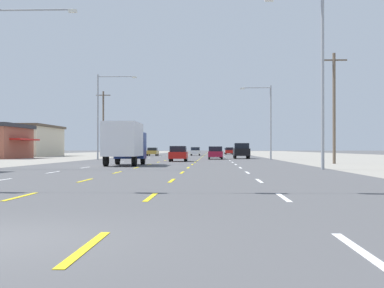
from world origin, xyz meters
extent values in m
plane|color=#4C4C4F|center=(0.00, 66.00, 0.00)|extent=(572.00, 572.00, 0.00)
cube|color=gray|center=(-24.75, 66.00, 0.00)|extent=(28.00, 440.00, 0.01)
cube|color=gray|center=(24.75, 66.00, 0.00)|extent=(28.00, 440.00, 0.01)
cube|color=white|center=(-5.25, 14.50, 0.01)|extent=(0.14, 2.60, 0.01)
cube|color=white|center=(-5.25, 22.00, 0.01)|extent=(0.14, 2.60, 0.01)
cube|color=white|center=(-5.25, 29.50, 0.01)|extent=(0.14, 2.60, 0.01)
cube|color=white|center=(-5.25, 37.00, 0.01)|extent=(0.14, 2.60, 0.01)
cube|color=white|center=(-5.25, 44.50, 0.01)|extent=(0.14, 2.60, 0.01)
cube|color=white|center=(-5.25, 52.00, 0.01)|extent=(0.14, 2.60, 0.01)
cube|color=white|center=(-5.25, 59.50, 0.01)|extent=(0.14, 2.60, 0.01)
cube|color=white|center=(-5.25, 67.00, 0.01)|extent=(0.14, 2.60, 0.01)
cube|color=white|center=(-5.25, 74.50, 0.01)|extent=(0.14, 2.60, 0.01)
cube|color=white|center=(-5.25, 82.00, 0.01)|extent=(0.14, 2.60, 0.01)
cube|color=white|center=(-5.25, 89.50, 0.01)|extent=(0.14, 2.60, 0.01)
cube|color=white|center=(-5.25, 97.00, 0.01)|extent=(0.14, 2.60, 0.01)
cube|color=white|center=(-5.25, 104.50, 0.01)|extent=(0.14, 2.60, 0.01)
cube|color=white|center=(-5.25, 112.00, 0.01)|extent=(0.14, 2.60, 0.01)
cube|color=white|center=(-5.25, 119.50, 0.01)|extent=(0.14, 2.60, 0.01)
cube|color=white|center=(-5.25, 127.00, 0.01)|extent=(0.14, 2.60, 0.01)
cube|color=white|center=(-5.25, 134.50, 0.01)|extent=(0.14, 2.60, 0.01)
cube|color=white|center=(-5.25, 142.00, 0.01)|extent=(0.14, 2.60, 0.01)
cube|color=white|center=(-5.25, 149.50, 0.01)|extent=(0.14, 2.60, 0.01)
cube|color=white|center=(-5.25, 157.00, 0.01)|extent=(0.14, 2.60, 0.01)
cube|color=white|center=(-5.25, 164.50, 0.01)|extent=(0.14, 2.60, 0.01)
cube|color=white|center=(-5.25, 172.00, 0.01)|extent=(0.14, 2.60, 0.01)
cube|color=white|center=(-5.25, 179.50, 0.01)|extent=(0.14, 2.60, 0.01)
cube|color=white|center=(-5.25, 187.00, 0.01)|extent=(0.14, 2.60, 0.01)
cube|color=white|center=(-5.25, 194.50, 0.01)|extent=(0.14, 2.60, 0.01)
cube|color=white|center=(-5.25, 202.00, 0.01)|extent=(0.14, 2.60, 0.01)
cube|color=white|center=(-5.25, 209.50, 0.01)|extent=(0.14, 2.60, 0.01)
cube|color=white|center=(-5.25, 217.00, 0.01)|extent=(0.14, 2.60, 0.01)
cube|color=yellow|center=(-1.75, 7.00, 0.01)|extent=(0.14, 2.60, 0.01)
cube|color=yellow|center=(-1.75, 14.50, 0.01)|extent=(0.14, 2.60, 0.01)
cube|color=yellow|center=(-1.75, 22.00, 0.01)|extent=(0.14, 2.60, 0.01)
cube|color=yellow|center=(-1.75, 29.50, 0.01)|extent=(0.14, 2.60, 0.01)
cube|color=yellow|center=(-1.75, 37.00, 0.01)|extent=(0.14, 2.60, 0.01)
cube|color=yellow|center=(-1.75, 44.50, 0.01)|extent=(0.14, 2.60, 0.01)
cube|color=yellow|center=(-1.75, 52.00, 0.01)|extent=(0.14, 2.60, 0.01)
cube|color=yellow|center=(-1.75, 59.50, 0.01)|extent=(0.14, 2.60, 0.01)
cube|color=yellow|center=(-1.75, 67.00, 0.01)|extent=(0.14, 2.60, 0.01)
cube|color=yellow|center=(-1.75, 74.50, 0.01)|extent=(0.14, 2.60, 0.01)
cube|color=yellow|center=(-1.75, 82.00, 0.01)|extent=(0.14, 2.60, 0.01)
cube|color=yellow|center=(-1.75, 89.50, 0.01)|extent=(0.14, 2.60, 0.01)
cube|color=yellow|center=(-1.75, 97.00, 0.01)|extent=(0.14, 2.60, 0.01)
cube|color=yellow|center=(-1.75, 104.50, 0.01)|extent=(0.14, 2.60, 0.01)
cube|color=yellow|center=(-1.75, 112.00, 0.01)|extent=(0.14, 2.60, 0.01)
cube|color=yellow|center=(-1.75, 119.50, 0.01)|extent=(0.14, 2.60, 0.01)
cube|color=yellow|center=(-1.75, 127.00, 0.01)|extent=(0.14, 2.60, 0.01)
cube|color=yellow|center=(-1.75, 134.50, 0.01)|extent=(0.14, 2.60, 0.01)
cube|color=yellow|center=(-1.75, 142.00, 0.01)|extent=(0.14, 2.60, 0.01)
cube|color=yellow|center=(-1.75, 149.50, 0.01)|extent=(0.14, 2.60, 0.01)
cube|color=yellow|center=(-1.75, 157.00, 0.01)|extent=(0.14, 2.60, 0.01)
cube|color=yellow|center=(-1.75, 164.50, 0.01)|extent=(0.14, 2.60, 0.01)
cube|color=yellow|center=(-1.75, 172.00, 0.01)|extent=(0.14, 2.60, 0.01)
cube|color=yellow|center=(-1.75, 179.50, 0.01)|extent=(0.14, 2.60, 0.01)
cube|color=yellow|center=(-1.75, 187.00, 0.01)|extent=(0.14, 2.60, 0.01)
cube|color=yellow|center=(-1.75, 194.50, 0.01)|extent=(0.14, 2.60, 0.01)
cube|color=yellow|center=(-1.75, 202.00, 0.01)|extent=(0.14, 2.60, 0.01)
cube|color=yellow|center=(-1.75, 209.50, 0.01)|extent=(0.14, 2.60, 0.01)
cube|color=yellow|center=(-1.75, 217.00, 0.01)|extent=(0.14, 2.60, 0.01)
cube|color=yellow|center=(1.75, -0.50, 0.01)|extent=(0.14, 2.60, 0.01)
cube|color=yellow|center=(1.75, 7.00, 0.01)|extent=(0.14, 2.60, 0.01)
cube|color=yellow|center=(1.75, 14.50, 0.01)|extent=(0.14, 2.60, 0.01)
cube|color=yellow|center=(1.75, 22.00, 0.01)|extent=(0.14, 2.60, 0.01)
cube|color=yellow|center=(1.75, 29.50, 0.01)|extent=(0.14, 2.60, 0.01)
cube|color=yellow|center=(1.75, 37.00, 0.01)|extent=(0.14, 2.60, 0.01)
cube|color=yellow|center=(1.75, 44.50, 0.01)|extent=(0.14, 2.60, 0.01)
cube|color=yellow|center=(1.75, 52.00, 0.01)|extent=(0.14, 2.60, 0.01)
cube|color=yellow|center=(1.75, 59.50, 0.01)|extent=(0.14, 2.60, 0.01)
cube|color=yellow|center=(1.75, 67.00, 0.01)|extent=(0.14, 2.60, 0.01)
cube|color=yellow|center=(1.75, 74.50, 0.01)|extent=(0.14, 2.60, 0.01)
cube|color=yellow|center=(1.75, 82.00, 0.01)|extent=(0.14, 2.60, 0.01)
cube|color=yellow|center=(1.75, 89.50, 0.01)|extent=(0.14, 2.60, 0.01)
cube|color=yellow|center=(1.75, 97.00, 0.01)|extent=(0.14, 2.60, 0.01)
cube|color=yellow|center=(1.75, 104.50, 0.01)|extent=(0.14, 2.60, 0.01)
cube|color=yellow|center=(1.75, 112.00, 0.01)|extent=(0.14, 2.60, 0.01)
cube|color=yellow|center=(1.75, 119.50, 0.01)|extent=(0.14, 2.60, 0.01)
cube|color=yellow|center=(1.75, 127.00, 0.01)|extent=(0.14, 2.60, 0.01)
cube|color=yellow|center=(1.75, 134.50, 0.01)|extent=(0.14, 2.60, 0.01)
cube|color=yellow|center=(1.75, 142.00, 0.01)|extent=(0.14, 2.60, 0.01)
cube|color=yellow|center=(1.75, 149.50, 0.01)|extent=(0.14, 2.60, 0.01)
cube|color=yellow|center=(1.75, 157.00, 0.01)|extent=(0.14, 2.60, 0.01)
cube|color=yellow|center=(1.75, 164.50, 0.01)|extent=(0.14, 2.60, 0.01)
cube|color=yellow|center=(1.75, 172.00, 0.01)|extent=(0.14, 2.60, 0.01)
cube|color=yellow|center=(1.75, 179.50, 0.01)|extent=(0.14, 2.60, 0.01)
cube|color=yellow|center=(1.75, 187.00, 0.01)|extent=(0.14, 2.60, 0.01)
cube|color=yellow|center=(1.75, 194.50, 0.01)|extent=(0.14, 2.60, 0.01)
cube|color=yellow|center=(1.75, 202.00, 0.01)|extent=(0.14, 2.60, 0.01)
cube|color=yellow|center=(1.75, 209.50, 0.01)|extent=(0.14, 2.60, 0.01)
cube|color=yellow|center=(1.75, 217.00, 0.01)|extent=(0.14, 2.60, 0.01)
cube|color=white|center=(5.25, -0.50, 0.01)|extent=(0.14, 2.60, 0.01)
cube|color=white|center=(5.25, 7.00, 0.01)|extent=(0.14, 2.60, 0.01)
cube|color=white|center=(5.25, 14.50, 0.01)|extent=(0.14, 2.60, 0.01)
cube|color=white|center=(5.25, 22.00, 0.01)|extent=(0.14, 2.60, 0.01)
cube|color=white|center=(5.25, 29.50, 0.01)|extent=(0.14, 2.60, 0.01)
cube|color=white|center=(5.25, 37.00, 0.01)|extent=(0.14, 2.60, 0.01)
cube|color=white|center=(5.25, 44.50, 0.01)|extent=(0.14, 2.60, 0.01)
cube|color=white|center=(5.25, 52.00, 0.01)|extent=(0.14, 2.60, 0.01)
cube|color=white|center=(5.25, 59.50, 0.01)|extent=(0.14, 2.60, 0.01)
cube|color=white|center=(5.25, 67.00, 0.01)|extent=(0.14, 2.60, 0.01)
cube|color=white|center=(5.25, 74.50, 0.01)|extent=(0.14, 2.60, 0.01)
cube|color=white|center=(5.25, 82.00, 0.01)|extent=(0.14, 2.60, 0.01)
cube|color=white|center=(5.25, 89.50, 0.01)|extent=(0.14, 2.60, 0.01)
cube|color=white|center=(5.25, 97.00, 0.01)|extent=(0.14, 2.60, 0.01)
cube|color=white|center=(5.25, 104.50, 0.01)|extent=(0.14, 2.60, 0.01)
cube|color=white|center=(5.25, 112.00, 0.01)|extent=(0.14, 2.60, 0.01)
cube|color=white|center=(5.25, 119.50, 0.01)|extent=(0.14, 2.60, 0.01)
cube|color=white|center=(5.25, 127.00, 0.01)|extent=(0.14, 2.60, 0.01)
cube|color=white|center=(5.25, 134.50, 0.01)|extent=(0.14, 2.60, 0.01)
cube|color=white|center=(5.25, 142.00, 0.01)|extent=(0.14, 2.60, 0.01)
cube|color=white|center=(5.25, 149.50, 0.01)|extent=(0.14, 2.60, 0.01)
cube|color=white|center=(5.25, 157.00, 0.01)|extent=(0.14, 2.60, 0.01)
cube|color=white|center=(5.25, 164.50, 0.01)|extent=(0.14, 2.60, 0.01)
cube|color=white|center=(5.25, 172.00, 0.01)|extent=(0.14, 2.60, 0.01)
cube|color=white|center=(5.25, 179.50, 0.01)|extent=(0.14, 2.60, 0.01)
cube|color=white|center=(5.25, 187.00, 0.01)|extent=(0.14, 2.60, 0.01)
cube|color=white|center=(5.25, 194.50, 0.01)|extent=(0.14, 2.60, 0.01)
cube|color=white|center=(5.25, 202.00, 0.01)|extent=(0.14, 2.60, 0.01)
cube|color=white|center=(5.25, 209.50, 0.01)|extent=(0.14, 2.60, 0.01)
cube|color=white|center=(5.25, 217.00, 0.01)|extent=(0.14, 2.60, 0.01)
cube|color=navy|center=(-3.28, 36.92, 1.53)|extent=(2.40, 1.90, 2.10)
cube|color=silver|center=(-3.28, 33.22, 1.98)|extent=(2.40, 5.10, 2.50)
cylinder|color=black|center=(-4.31, 36.87, 0.48)|extent=(0.30, 0.96, 0.96)
cylinder|color=black|center=(-2.25, 36.87, 0.48)|extent=(0.30, 0.96, 0.96)
cylinder|color=black|center=(-4.31, 31.97, 0.48)|extent=(0.30, 0.96, 0.96)
cylinder|color=black|center=(-2.25, 31.97, 0.48)|extent=(0.30, 0.96, 0.96)
cube|color=red|center=(-0.04, 47.58, 0.63)|extent=(1.72, 3.90, 0.66)
cube|color=black|center=(-0.04, 47.33, 1.25)|extent=(1.58, 1.90, 0.58)
cylinder|color=black|center=(-0.78, 48.98, 0.30)|extent=(0.20, 0.60, 0.60)
cylinder|color=black|center=(0.70, 48.98, 0.30)|extent=(0.20, 0.60, 0.60)
cylinder|color=black|center=(-0.78, 46.18, 0.30)|extent=(0.20, 0.60, 0.60)
cylinder|color=black|center=(0.70, 46.18, 0.30)|extent=(0.20, 0.60, 0.60)
cube|color=maroon|center=(3.72, 58.55, 0.63)|extent=(1.72, 3.90, 0.66)
cube|color=black|center=(3.72, 58.30, 1.25)|extent=(1.58, 1.90, 0.58)
cylinder|color=black|center=(2.98, 59.95, 0.30)|extent=(0.20, 0.60, 0.60)
cylinder|color=black|center=(4.46, 59.95, 0.30)|extent=(0.20, 0.60, 0.60)
cylinder|color=black|center=(2.98, 57.15, 0.30)|extent=(0.20, 0.60, 0.60)
cylinder|color=black|center=(4.46, 57.15, 0.30)|extent=(0.20, 0.60, 0.60)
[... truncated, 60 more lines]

